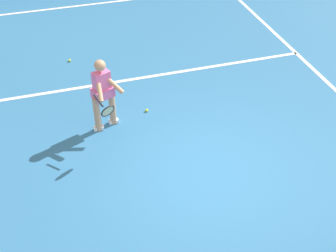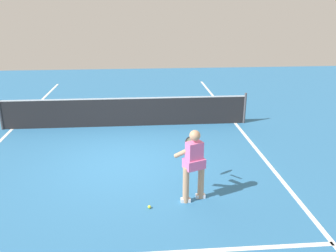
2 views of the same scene
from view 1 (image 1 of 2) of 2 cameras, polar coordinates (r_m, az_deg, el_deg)
ground_plane at (r=8.13m, az=5.42°, el=-6.04°), size 27.61×27.61×0.00m
baseline_marking at (r=14.76m, az=-6.39°, el=15.68°), size 8.46×0.10×0.01m
service_line_marking at (r=10.72m, az=-1.30°, el=6.55°), size 7.46×0.10×0.01m
tennis_player at (r=8.68m, az=-8.34°, el=4.25°), size 0.67×1.11×1.55m
tennis_ball_near at (r=9.51m, az=-2.75°, el=2.03°), size 0.07×0.07×0.07m
tennis_ball_mid at (r=11.53m, az=-12.54°, el=8.24°), size 0.07×0.07×0.07m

